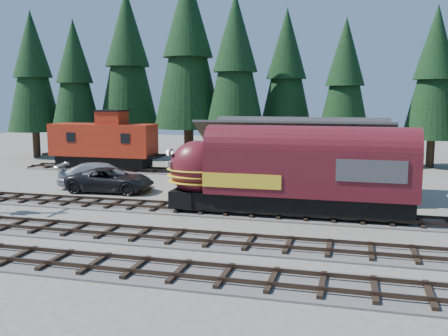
% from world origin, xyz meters
% --- Properties ---
extents(ground, '(120.00, 120.00, 0.00)m').
position_xyz_m(ground, '(0.00, 0.00, 0.00)').
color(ground, '#6B665B').
rests_on(ground, ground).
extents(track_spur, '(32.00, 3.20, 0.33)m').
position_xyz_m(track_spur, '(-10.00, 18.00, 0.06)').
color(track_spur, '#4C4947').
rests_on(track_spur, ground).
extents(depot, '(12.80, 7.00, 5.30)m').
position_xyz_m(depot, '(-0.00, 10.50, 2.96)').
color(depot, gold).
rests_on(depot, ground).
extents(conifer_backdrop, '(79.90, 21.98, 17.13)m').
position_xyz_m(conifer_backdrop, '(6.22, 24.62, 9.99)').
color(conifer_backdrop, black).
rests_on(conifer_backdrop, ground).
extents(locomotive, '(14.29, 2.84, 3.88)m').
position_xyz_m(locomotive, '(0.03, 4.00, 2.31)').
color(locomotive, black).
rests_on(locomotive, ground).
extents(caboose, '(9.86, 2.86, 5.13)m').
position_xyz_m(caboose, '(-18.67, 18.00, 2.55)').
color(caboose, black).
rests_on(caboose, ground).
extents(pickup_truck_a, '(6.36, 3.23, 1.72)m').
position_xyz_m(pickup_truck_a, '(-12.87, 8.10, 0.86)').
color(pickup_truck_a, black).
rests_on(pickup_truck_a, ground).
extents(pickup_truck_b, '(6.94, 4.13, 1.89)m').
position_xyz_m(pickup_truck_b, '(-14.13, 9.26, 0.94)').
color(pickup_truck_b, '#A9ABB1').
rests_on(pickup_truck_b, ground).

